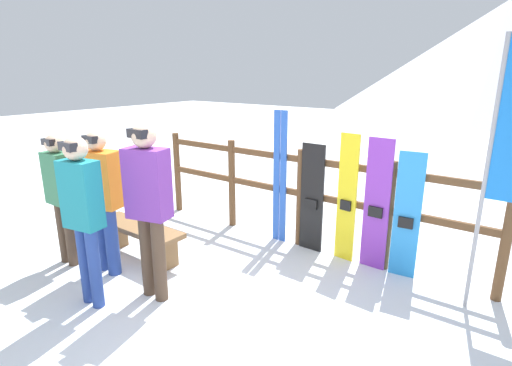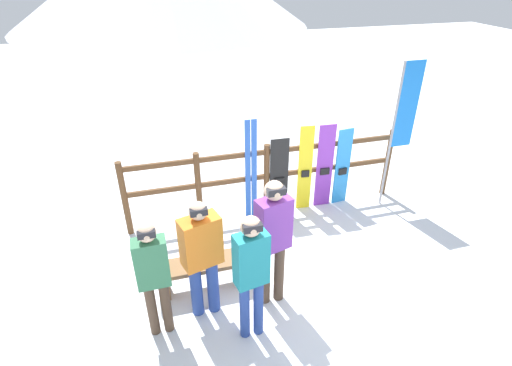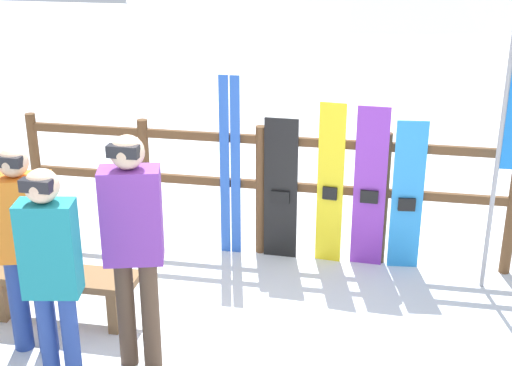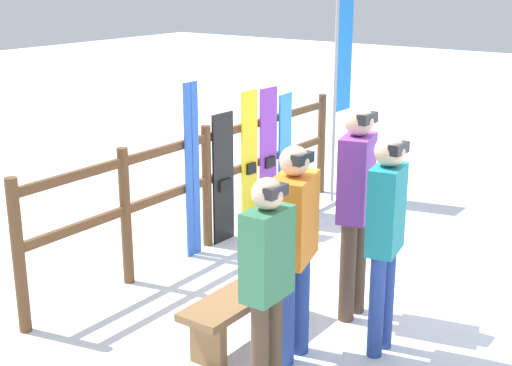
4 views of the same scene
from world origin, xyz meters
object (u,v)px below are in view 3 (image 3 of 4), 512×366
person_purple (133,236)px  snowboard_black_stripe (281,190)px  ski_pair_blue (230,167)px  snowboard_purple (370,188)px  bench (61,285)px  person_orange (23,238)px  person_teal (51,268)px  snowboard_yellow (330,185)px  snowboard_blue (407,197)px

person_purple → snowboard_black_stripe: bearing=69.2°
ski_pair_blue → snowboard_purple: ski_pair_blue is taller
bench → person_orange: bearing=-93.2°
bench → person_orange: person_orange is taller
person_teal → person_orange: (-0.46, 0.49, -0.07)m
person_teal → snowboard_purple: bearing=50.7°
ski_pair_blue → snowboard_purple: (1.31, -0.00, -0.12)m
snowboard_yellow → snowboard_blue: bearing=-0.0°
person_purple → snowboard_black_stripe: (0.74, 1.94, -0.36)m
snowboard_black_stripe → person_orange: bearing=-130.0°
person_purple → snowboard_yellow: bearing=58.2°
bench → snowboard_yellow: size_ratio=0.82×
snowboard_black_stripe → snowboard_blue: (1.17, 0.00, 0.02)m
person_orange → snowboard_blue: (2.76, 1.90, -0.23)m
snowboard_black_stripe → person_teal: bearing=-115.3°
snowboard_black_stripe → snowboard_yellow: bearing=0.0°
snowboard_black_stripe → snowboard_purple: size_ratio=0.90×
ski_pair_blue → person_purple: bearing=-97.3°
person_purple → snowboard_yellow: 2.30m
bench → snowboard_purple: (2.39, 1.47, 0.45)m
snowboard_black_stripe → person_purple: bearing=-110.8°
person_teal → snowboard_blue: (2.30, 2.39, -0.29)m
ski_pair_blue → person_teal: bearing=-105.0°
snowboard_purple → snowboard_yellow: bearing=180.0°
person_teal → snowboard_yellow: 2.88m
snowboard_black_stripe → snowboard_blue: snowboard_blue is taller
bench → ski_pair_blue: bearing=53.6°
ski_pair_blue → snowboard_black_stripe: 0.52m
person_orange → snowboard_yellow: size_ratio=1.05×
snowboard_black_stripe → snowboard_purple: (0.83, 0.00, 0.08)m
person_orange → snowboard_yellow: (2.06, 1.90, -0.16)m
bench → snowboard_purple: bearing=31.5°
ski_pair_blue → snowboard_yellow: bearing=-0.2°
person_purple → snowboard_yellow: person_purple is taller
bench → person_purple: (0.83, -0.47, 0.74)m
snowboard_blue → snowboard_yellow: bearing=180.0°
ski_pair_blue → snowboard_yellow: ski_pair_blue is taller
snowboard_yellow → snowboard_purple: bearing=-0.0°
person_teal → snowboard_purple: (1.95, 2.39, -0.24)m
person_purple → snowboard_blue: 2.74m
bench → person_purple: size_ratio=0.72×
ski_pair_blue → snowboard_purple: bearing=-0.1°
bench → ski_pair_blue: size_ratio=0.73×
ski_pair_blue → snowboard_blue: (1.65, -0.00, -0.17)m
bench → snowboard_blue: snowboard_blue is taller
snowboard_purple → ski_pair_blue: bearing=179.9°
snowboard_yellow → person_teal: bearing=-123.7°
ski_pair_blue → snowboard_black_stripe: (0.49, -0.00, -0.19)m
person_purple → snowboard_black_stripe: size_ratio=1.28×
bench → ski_pair_blue: ski_pair_blue is taller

